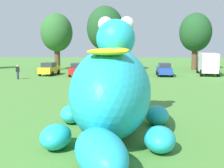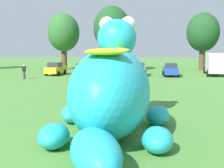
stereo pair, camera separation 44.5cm
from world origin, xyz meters
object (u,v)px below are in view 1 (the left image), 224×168
Objects in this scene: spectator_by_cars at (110,76)px; car_yellow at (49,69)px; car_red at (78,69)px; spectator_wandering at (104,86)px; car_green at (104,70)px; spectator_near_inflatable at (18,72)px; box_truck at (207,63)px; spectator_far_side at (117,81)px; giant_inflatable_creature at (111,91)px; spectator_mid_field at (117,79)px; car_white at (133,69)px; car_blue at (164,69)px.

car_yellow is at bearing 134.74° from spectator_by_cars.
car_red is 15.97m from spectator_wandering.
car_green is 2.44× the size of spectator_near_inflatable.
box_truck is 3.87× the size of spectator_far_side.
spectator_far_side is (-0.09, 13.42, -1.21)m from giant_inflatable_creature.
spectator_wandering is 1.00× the size of spectator_far_side.
giant_inflatable_creature reaches higher than car_yellow.
spectator_near_inflatable is (-12.06, 21.29, -1.21)m from giant_inflatable_creature.
car_green is 7.90m from spectator_by_cars.
giant_inflatable_creature is at bearing -60.46° from spectator_near_inflatable.
car_red is 0.63× the size of box_truck.
spectator_by_cars is at bearing -142.21° from box_truck.
car_red is at bearing 117.62° from spectator_mid_field.
car_green is at bearing -6.80° from car_yellow.
spectator_near_inflatable and spectator_by_cars have the same top height.
giant_inflatable_creature reaches higher than box_truck.
car_green is 0.99× the size of car_white.
car_red reaches higher than spectator_by_cars.
giant_inflatable_creature is at bearing -69.99° from car_yellow.
car_green is at bearing -169.90° from car_white.
car_white is 10.31m from box_truck.
car_white is 2.46× the size of spectator_wandering.
giant_inflatable_creature is 25.40m from car_green.
car_yellow and car_white have the same top height.
car_red is 2.45× the size of spectator_by_cars.
car_yellow reaches higher than spectator_near_inflatable.
spectator_mid_field is at bearing -27.50° from spectator_near_inflatable.
giant_inflatable_creature reaches higher than spectator_near_inflatable.
car_white is at bearing 10.10° from car_green.
spectator_mid_field is (-0.07, 15.04, -1.21)m from giant_inflatable_creature.
spectator_far_side is (5.37, -11.92, -0.01)m from car_red.
car_yellow is (-9.53, 26.18, -1.20)m from giant_inflatable_creature.
spectator_by_cars is (-0.83, 2.43, 0.00)m from spectator_mid_field.
car_red is at bearing 31.57° from spectator_near_inflatable.
car_red reaches higher than spectator_near_inflatable.
spectator_by_cars and spectator_wandering have the same top height.
spectator_mid_field is 1.00× the size of spectator_wandering.
car_yellow and car_blue have the same top height.
box_truck is at bearing 37.79° from spectator_by_cars.
spectator_wandering is at bearing -45.53° from spectator_near_inflatable.
giant_inflatable_creature is 29.93m from box_truck.
car_white is 11.08m from spectator_mid_field.
box_truck reaches higher than car_yellow.
spectator_near_inflatable and spectator_far_side have the same top height.
spectator_mid_field is (5.39, -10.30, -0.01)m from car_red.
box_truck is 16.27m from spectator_by_cars.
car_blue reaches higher than spectator_by_cars.
spectator_far_side is (-12.04, -14.01, -0.75)m from box_truck.
car_green is at bearing -176.20° from car_blue.
spectator_far_side is at bearing -98.40° from car_white.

